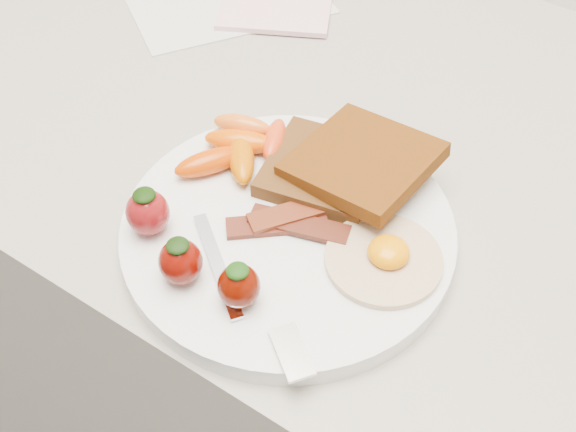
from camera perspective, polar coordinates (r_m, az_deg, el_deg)
The scene contains 9 objects.
counter at distance 1.05m, azimuth 4.39°, elevation -11.78°, with size 2.00×0.60×0.90m, color gray.
plate at distance 0.59m, azimuth 0.00°, elevation -1.24°, with size 0.27×0.27×0.02m, color white.
toast_lower at distance 0.61m, azimuth 2.84°, elevation 3.72°, with size 0.09×0.09×0.01m, color #502412.
toast_upper at distance 0.60m, azimuth 5.93°, elevation 4.35°, with size 0.10×0.10×0.01m, color #381C06.
fried_egg at distance 0.56m, azimuth 7.67°, elevation -3.26°, with size 0.10×0.10×0.02m.
bacon_strips at distance 0.58m, azimuth 0.26°, elevation -0.35°, with size 0.10×0.09×0.01m.
baby_carrots at distance 0.63m, azimuth -3.85°, elevation 5.48°, with size 0.08×0.11×0.02m.
strawberries at distance 0.54m, azimuth -8.24°, elevation -2.55°, with size 0.13×0.06×0.04m.
fork at distance 0.53m, azimuth -3.06°, elevation -6.81°, with size 0.16×0.09×0.00m.
Camera 1 is at (0.22, 1.22, 1.35)m, focal length 45.00 mm.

